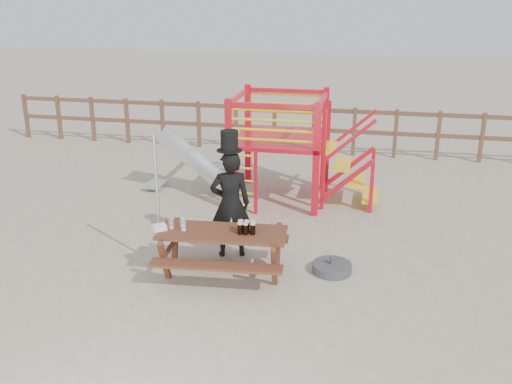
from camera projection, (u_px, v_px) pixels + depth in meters
name	position (u px, v px, depth m)	size (l,w,h in m)	color
ground	(222.00, 282.00, 8.11)	(60.00, 60.00, 0.00)	#B6A78E
back_fence	(294.00, 124.00, 14.32)	(15.09, 0.09, 1.20)	brown
playground_fort	(275.00, 146.00, 11.03)	(4.71, 1.84, 2.10)	red
picnic_table	(222.00, 248.00, 8.14)	(1.91, 1.40, 0.71)	brown
man_with_hat	(230.00, 201.00, 8.65)	(0.71, 0.58, 1.99)	black
metal_pole	(158.00, 203.00, 8.21)	(0.05, 0.05, 2.06)	#B2B2B7
parasol_base	(332.00, 268.00, 8.38)	(0.58, 0.58, 0.24)	#3D3D43
paper_bag	(160.00, 227.00, 8.08)	(0.18, 0.14, 0.08)	white
stout_pints	(247.00, 227.00, 7.97)	(0.26, 0.18, 0.17)	black
empty_glasses	(179.00, 224.00, 8.12)	(0.27, 0.20, 0.15)	silver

